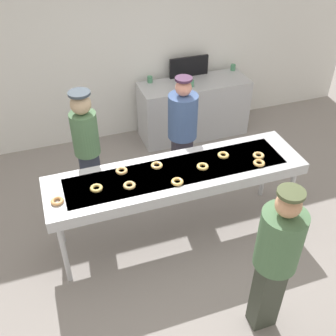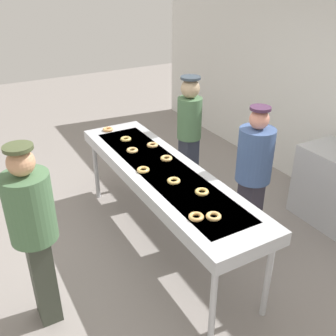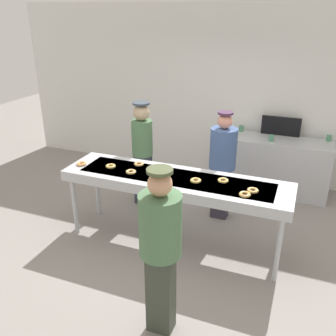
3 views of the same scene
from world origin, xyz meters
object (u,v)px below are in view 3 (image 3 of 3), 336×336
Objects in this scene: glazed_donut_0 at (223,180)px; paper_cup_1 at (271,138)px; glazed_donut_4 at (253,190)px; glazed_donut_5 at (131,172)px; prep_counter at (275,166)px; worker_assistant at (142,149)px; glazed_donut_9 at (196,181)px; glazed_donut_3 at (165,169)px; menu_display at (281,126)px; fryer_conveyor at (175,182)px; customer_waiting at (160,243)px; glazed_donut_2 at (164,181)px; glazed_donut_7 at (245,194)px; glazed_donut_1 at (139,164)px; paper_cup_2 at (241,128)px; glazed_donut_8 at (111,166)px; worker_baker at (223,159)px; paper_cup_0 at (329,138)px.

paper_cup_1 is (0.34, 1.85, -0.00)m from glazed_donut_0.
glazed_donut_4 is 1.52m from glazed_donut_5.
worker_assistant is at bearing -147.58° from prep_counter.
worker_assistant reaches higher than glazed_donut_9.
menu_display reaches higher than glazed_donut_3.
customer_waiting is (0.38, -1.39, 0.10)m from fryer_conveyor.
glazed_donut_2 and glazed_donut_7 have the same top height.
fryer_conveyor is at bearing -36.78° from glazed_donut_3.
paper_cup_1 is at bearing 89.11° from glazed_donut_7.
paper_cup_2 reaches higher than glazed_donut_1.
fryer_conveyor is at bearing 1.70° from glazed_donut_8.
fryer_conveyor is at bearing -99.56° from paper_cup_2.
glazed_donut_2 is 1.00× the size of glazed_donut_8.
worker_assistant reaches higher than glazed_donut_1.
menu_display is (1.60, 2.11, 0.10)m from glazed_donut_1.
glazed_donut_1 reaches higher than fryer_conveyor.
menu_display is (1.21, 2.14, 0.10)m from glazed_donut_3.
paper_cup_2 is (1.27, 2.29, -0.00)m from glazed_donut_8.
glazed_donut_1 is 1.00× the size of glazed_donut_2.
paper_cup_1 is (0.54, 1.05, 0.05)m from worker_baker.
glazed_donut_2 is at bearing -116.19° from prep_counter.
glazed_donut_1 is at bearing 165.93° from glazed_donut_9.
customer_waiting is (-0.58, -1.34, 0.01)m from glazed_donut_4.
menu_display reaches higher than glazed_donut_8.
paper_cup_2 reaches higher than glazed_donut_2.
paper_cup_1 reaches higher than glazed_donut_5.
customer_waiting reaches higher than fryer_conveyor.
glazed_donut_0 is at bearing 22.83° from glazed_donut_2.
glazed_donut_7 is at bearing -90.89° from paper_cup_1.
glazed_donut_5 is at bearing -147.68° from glazed_donut_3.
paper_cup_0 is at bearing 16.47° from prep_counter.
glazed_donut_2 is 3.07m from paper_cup_0.
glazed_donut_5 is (-0.37, -0.23, 0.00)m from glazed_donut_3.
menu_display is (0.10, 0.36, 0.11)m from paper_cup_1.
glazed_donut_3 is at bearing -104.98° from paper_cup_2.
paper_cup_0 reaches higher than glazed_donut_4.
fryer_conveyor is 0.60m from glazed_donut_0.
glazed_donut_0 is 1.00× the size of glazed_donut_8.
worker_assistant is 2.07m from paper_cup_1.
glazed_donut_3 is 0.21× the size of menu_display.
glazed_donut_4 is 2.45m from paper_cup_0.
worker_baker is at bearing 115.47° from glazed_donut_7.
worker_assistant is (-0.84, 0.85, 0.04)m from fryer_conveyor.
paper_cup_1 reaches higher than glazed_donut_0.
menu_display is at bearing 66.17° from glazed_donut_2.
fryer_conveyor is 21.95× the size of glazed_donut_0.
glazed_donut_9 is 0.08× the size of worker_assistant.
worker_baker is (-0.20, 0.79, -0.05)m from glazed_donut_0.
paper_cup_1 reaches higher than glazed_donut_9.
glazed_donut_2 is at bearing -100.41° from paper_cup_2.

